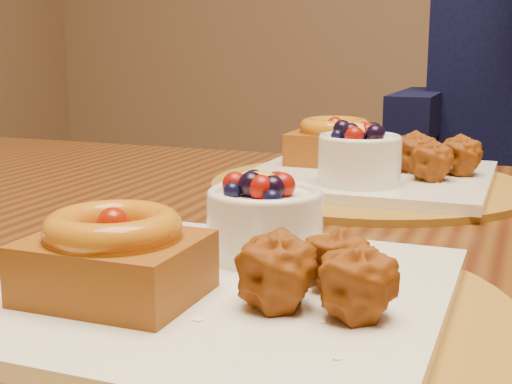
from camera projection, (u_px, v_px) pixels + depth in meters
dining_table at (316, 311)px, 0.67m from camera, size 1.60×0.90×0.76m
place_setting_near at (219, 279)px, 0.46m from camera, size 0.38×0.38×0.08m
place_setting_far at (366, 168)px, 0.85m from camera, size 0.38×0.38×0.09m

